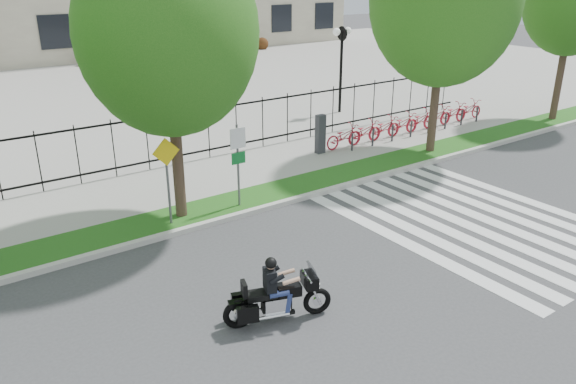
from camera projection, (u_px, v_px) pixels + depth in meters
ground at (346, 268)px, 13.67m from camera, size 120.00×120.00×0.00m
curb at (256, 210)px, 16.74m from camera, size 60.00×0.20×0.15m
grass_verge at (241, 202)px, 17.38m from camera, size 60.00×1.50×0.15m
sidewalk at (203, 179)px, 19.27m from camera, size 60.00×3.50×0.15m
plaza at (62, 93)px, 32.54m from camera, size 80.00×34.00×0.10m
crosswalk_stripes at (472, 220)px, 16.27m from camera, size 5.70×8.00×0.01m
iron_fence at (179, 137)px, 20.20m from camera, size 30.00×0.06×2.00m
lamp_post_right at (342, 48)px, 26.94m from camera, size 1.06×0.70×4.25m
street_tree_1 at (168, 32)px, 14.38m from camera, size 4.73×4.73×7.85m
street_tree_2 at (445, 0)px, 19.94m from camera, size 5.36×5.36×8.68m
street_tree_3 at (573, 0)px, 24.66m from camera, size 4.25×4.25×7.80m
bike_share_station at (410, 122)px, 24.22m from camera, size 9.95×0.84×1.50m
sign_pole_regulatory at (238, 155)px, 16.35m from camera, size 0.50×0.09×2.50m
sign_pole_warning at (167, 170)px, 15.15m from camera, size 0.78×0.09×2.49m
motorcycle_rider at (277, 295)px, 11.45m from camera, size 2.23×1.11×1.79m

